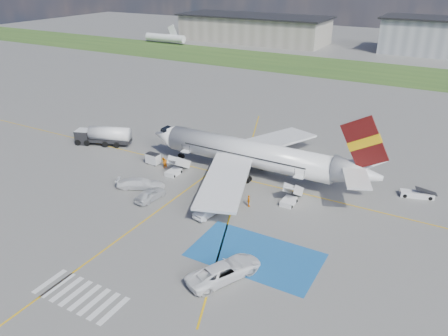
{
  "coord_description": "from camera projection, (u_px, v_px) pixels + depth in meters",
  "views": [
    {
      "loc": [
        26.16,
        -39.79,
        28.56
      ],
      "look_at": [
        -0.29,
        7.42,
        3.5
      ],
      "focal_mm": 35.0,
      "sensor_mm": 36.0,
      "label": 1
    }
  ],
  "objects": [
    {
      "name": "airstairs_fwd",
      "position": [
        175.0,
        170.0,
        65.95
      ],
      "size": [
        1.9,
        5.2,
        3.6
      ],
      "color": "silver",
      "rests_on": "ground"
    },
    {
      "name": "grass_strip",
      "position": [
        368.0,
        71.0,
        130.31
      ],
      "size": [
        400.0,
        30.0,
        0.01
      ],
      "primitive_type": "cube",
      "color": "#2D4C1E",
      "rests_on": "ground"
    },
    {
      "name": "airliner",
      "position": [
        256.0,
        155.0,
        64.1
      ],
      "size": [
        36.81,
        32.95,
        11.92
      ],
      "color": "silver",
      "rests_on": "ground"
    },
    {
      "name": "taxiway_line_diag",
      "position": [
        241.0,
        178.0,
        64.61
      ],
      "size": [
        20.71,
        56.45,
        0.01
      ],
      "primitive_type": "cube",
      "rotation": [
        0.0,
        0.0,
        0.35
      ],
      "color": "gold",
      "rests_on": "ground"
    },
    {
      "name": "belt_loader",
      "position": [
        417.0,
        194.0,
        59.37
      ],
      "size": [
        4.8,
        2.74,
        1.39
      ],
      "rotation": [
        0.0,
        0.0,
        0.29
      ],
      "color": "silver",
      "rests_on": "ground"
    },
    {
      "name": "ground",
      "position": [
        197.0,
        215.0,
        55.11
      ],
      "size": [
        400.0,
        400.0,
        0.0
      ],
      "primitive_type": "plane",
      "color": "#60605E",
      "rests_on": "ground"
    },
    {
      "name": "car_silver_b",
      "position": [
        208.0,
        211.0,
        54.68
      ],
      "size": [
        2.24,
        4.49,
        1.41
      ],
      "primitive_type": "imported",
      "rotation": [
        0.0,
        0.0,
        2.96
      ],
      "color": "#ACAEB3",
      "rests_on": "ground"
    },
    {
      "name": "staging_box",
      "position": [
        255.0,
        255.0,
        47.51
      ],
      "size": [
        14.0,
        8.0,
        0.01
      ],
      "primitive_type": "cube",
      "color": "#195496",
      "rests_on": "ground"
    },
    {
      "name": "taxiway_line_cross",
      "position": [
        113.0,
        244.0,
        49.41
      ],
      "size": [
        0.2,
        60.0,
        0.01
      ],
      "primitive_type": "cube",
      "color": "gold",
      "rests_on": "ground"
    },
    {
      "name": "terminal_west",
      "position": [
        253.0,
        29.0,
        180.31
      ],
      "size": [
        60.0,
        22.0,
        10.0
      ],
      "primitive_type": "cube",
      "color": "gray",
      "rests_on": "ground"
    },
    {
      "name": "crew_aft",
      "position": [
        249.0,
        201.0,
        56.78
      ],
      "size": [
        0.81,
        1.02,
        1.62
      ],
      "primitive_type": "imported",
      "rotation": [
        0.0,
        0.0,
        2.08
      ],
      "color": "orange",
      "rests_on": "ground"
    },
    {
      "name": "crew_fwd",
      "position": [
        165.0,
        163.0,
        67.69
      ],
      "size": [
        0.67,
        0.6,
        1.53
      ],
      "primitive_type": "imported",
      "rotation": [
        0.0,
        0.0,
        0.53
      ],
      "color": "orange",
      "rests_on": "ground"
    },
    {
      "name": "crew_nose",
      "position": [
        163.0,
        162.0,
        67.88
      ],
      "size": [
        0.76,
        0.9,
        1.65
      ],
      "primitive_type": "imported",
      "rotation": [
        0.0,
        0.0,
        -1.39
      ],
      "color": "orange",
      "rests_on": "ground"
    },
    {
      "name": "van_white_a",
      "position": [
        224.0,
        268.0,
        43.55
      ],
      "size": [
        5.23,
        6.78,
        2.31
      ],
      "primitive_type": "imported",
      "rotation": [
        0.0,
        0.0,
        2.69
      ],
      "color": "white",
      "rests_on": "ground"
    },
    {
      "name": "gpu_cart",
      "position": [
        153.0,
        159.0,
        69.04
      ],
      "size": [
        2.21,
        1.48,
        1.79
      ],
      "rotation": [
        0.0,
        0.0,
        -0.04
      ],
      "color": "silver",
      "rests_on": "ground"
    },
    {
      "name": "fuel_tanker",
      "position": [
        104.0,
        137.0,
        76.38
      ],
      "size": [
        9.98,
        5.66,
        3.31
      ],
      "rotation": [
        0.0,
        0.0,
        0.34
      ],
      "color": "black",
      "rests_on": "ground"
    },
    {
      "name": "van_white_b",
      "position": [
        140.0,
        182.0,
        61.37
      ],
      "size": [
        5.42,
        4.09,
        1.97
      ],
      "primitive_type": "imported",
      "rotation": [
        0.0,
        0.0,
        2.03
      ],
      "color": "silver",
      "rests_on": "ground"
    },
    {
      "name": "airstairs_aft",
      "position": [
        290.0,
        199.0,
        57.75
      ],
      "size": [
        1.9,
        5.2,
        3.6
      ],
      "color": "silver",
      "rests_on": "ground"
    },
    {
      "name": "crosswalk",
      "position": [
        80.0,
        295.0,
        41.66
      ],
      "size": [
        9.0,
        4.0,
        0.01
      ],
      "color": "silver",
      "rests_on": "ground"
    },
    {
      "name": "taxiway_line_main",
      "position": [
        241.0,
        178.0,
        64.61
      ],
      "size": [
        120.0,
        0.2,
        0.01
      ],
      "primitive_type": "cube",
      "color": "gold",
      "rests_on": "ground"
    },
    {
      "name": "car_silver_a",
      "position": [
        150.0,
        194.0,
        58.37
      ],
      "size": [
        2.34,
        4.95,
        1.64
      ],
      "primitive_type": "imported",
      "rotation": [
        0.0,
        0.0,
        3.05
      ],
      "color": "#B7B9BE",
      "rests_on": "ground"
    }
  ]
}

